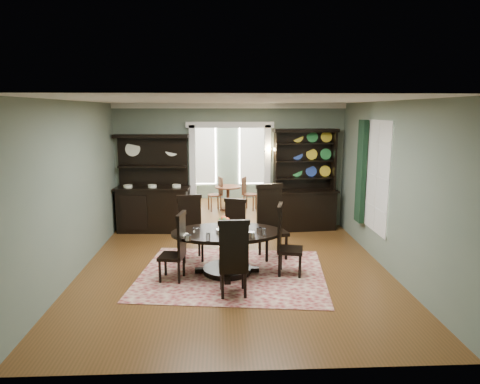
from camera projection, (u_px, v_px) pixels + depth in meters
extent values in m
cube|color=brown|center=(234.00, 271.00, 7.67)|extent=(5.50, 6.00, 0.01)
cube|color=white|center=(234.00, 100.00, 7.11)|extent=(5.50, 6.00, 0.01)
cube|color=slate|center=(73.00, 190.00, 7.27)|extent=(0.01, 6.00, 3.00)
cube|color=slate|center=(390.00, 188.00, 7.52)|extent=(0.01, 6.00, 3.00)
cube|color=slate|center=(243.00, 241.00, 4.45)|extent=(5.50, 0.01, 3.00)
cube|color=slate|center=(154.00, 167.00, 10.25)|extent=(1.85, 0.01, 3.00)
cube|color=slate|center=(305.00, 166.00, 10.42)|extent=(1.85, 0.01, 3.00)
cube|color=slate|center=(230.00, 114.00, 10.10)|extent=(1.80, 0.01, 0.50)
cube|color=silver|center=(230.00, 106.00, 10.01)|extent=(5.50, 0.10, 0.12)
cube|color=brown|center=(229.00, 210.00, 12.33)|extent=(3.50, 3.50, 0.01)
cube|color=white|center=(228.00, 104.00, 11.77)|extent=(3.50, 3.50, 0.01)
cube|color=slate|center=(166.00, 159.00, 11.97)|extent=(0.01, 3.50, 3.00)
cube|color=slate|center=(290.00, 158.00, 12.13)|extent=(0.01, 3.50, 3.00)
cube|color=slate|center=(228.00, 153.00, 13.77)|extent=(3.50, 0.01, 3.00)
cube|color=silver|center=(201.00, 151.00, 13.67)|extent=(1.05, 0.06, 2.20)
cube|color=silver|center=(254.00, 151.00, 13.75)|extent=(1.05, 0.06, 2.20)
cube|color=silver|center=(193.00, 177.00, 10.34)|extent=(0.14, 0.25, 2.50)
cube|color=silver|center=(267.00, 176.00, 10.42)|extent=(0.14, 0.25, 2.50)
cube|color=silver|center=(230.00, 125.00, 10.15)|extent=(2.08, 0.25, 0.14)
cube|color=white|center=(378.00, 177.00, 8.08)|extent=(0.02, 1.10, 2.00)
cube|color=silver|center=(377.00, 177.00, 8.08)|extent=(0.01, 1.22, 2.12)
cube|color=#15311B|center=(361.00, 172.00, 8.75)|extent=(0.10, 0.35, 2.10)
cube|color=gold|center=(270.00, 152.00, 10.23)|extent=(0.08, 0.05, 0.18)
sphere|color=#FFD88C|center=(266.00, 149.00, 10.07)|extent=(0.07, 0.07, 0.07)
sphere|color=#FFD88C|center=(275.00, 149.00, 10.08)|extent=(0.07, 0.07, 0.07)
cube|color=maroon|center=(232.00, 274.00, 7.52)|extent=(3.49, 2.98, 0.01)
ellipsoid|color=black|center=(227.00, 233.00, 7.45)|extent=(1.97, 1.27, 0.05)
cylinder|color=black|center=(227.00, 235.00, 7.45)|extent=(1.84, 1.84, 0.03)
cylinder|color=black|center=(227.00, 252.00, 7.51)|extent=(0.24, 0.24, 0.67)
cylinder|color=black|center=(227.00, 270.00, 7.58)|extent=(0.86, 0.86, 0.10)
cylinder|color=silver|center=(225.00, 231.00, 7.38)|extent=(0.31, 0.31, 0.05)
cube|color=black|center=(192.00, 238.00, 8.15)|extent=(0.52, 0.51, 0.06)
cube|color=black|center=(190.00, 216.00, 8.26)|extent=(0.44, 0.14, 0.75)
cube|color=black|center=(189.00, 197.00, 8.18)|extent=(0.48, 0.17, 0.08)
cylinder|color=black|center=(184.00, 253.00, 7.98)|extent=(0.05, 0.05, 0.44)
cylinder|color=black|center=(202.00, 251.00, 8.07)|extent=(0.05, 0.05, 0.44)
cylinder|color=black|center=(182.00, 247.00, 8.31)|extent=(0.05, 0.05, 0.44)
cylinder|color=black|center=(199.00, 246.00, 8.40)|extent=(0.05, 0.05, 0.44)
cube|color=black|center=(233.00, 238.00, 8.26)|extent=(0.51, 0.49, 0.05)
cube|color=black|center=(235.00, 218.00, 8.36)|extent=(0.40, 0.17, 0.69)
cube|color=black|center=(235.00, 200.00, 8.29)|extent=(0.44, 0.19, 0.07)
cylinder|color=black|center=(223.00, 250.00, 8.19)|extent=(0.04, 0.04, 0.41)
cylinder|color=black|center=(239.00, 251.00, 8.11)|extent=(0.04, 0.04, 0.41)
cylinder|color=black|center=(227.00, 245.00, 8.49)|extent=(0.04, 0.04, 0.41)
cylinder|color=black|center=(243.00, 246.00, 8.41)|extent=(0.04, 0.04, 0.41)
cube|color=black|center=(273.00, 233.00, 8.27)|extent=(0.61, 0.60, 0.07)
cube|color=black|center=(269.00, 208.00, 8.40)|extent=(0.50, 0.18, 0.86)
cube|color=black|center=(269.00, 186.00, 8.32)|extent=(0.55, 0.21, 0.09)
cylinder|color=black|center=(267.00, 249.00, 8.08)|extent=(0.06, 0.06, 0.51)
cylinder|color=black|center=(286.00, 247.00, 8.19)|extent=(0.06, 0.06, 0.51)
cylinder|color=black|center=(260.00, 243.00, 8.45)|extent=(0.06, 0.06, 0.51)
cylinder|color=black|center=(278.00, 241.00, 8.56)|extent=(0.06, 0.06, 0.51)
cube|color=black|center=(172.00, 256.00, 7.19)|extent=(0.46, 0.48, 0.05)
cube|color=black|center=(182.00, 236.00, 7.10)|extent=(0.11, 0.42, 0.71)
cube|color=black|center=(181.00, 215.00, 7.04)|extent=(0.14, 0.46, 0.07)
cylinder|color=black|center=(166.00, 264.00, 7.41)|extent=(0.05, 0.05, 0.42)
cylinder|color=black|center=(160.00, 271.00, 7.09)|extent=(0.05, 0.05, 0.42)
cylinder|color=black|center=(184.00, 265.00, 7.37)|extent=(0.05, 0.05, 0.42)
cylinder|color=black|center=(179.00, 272.00, 7.05)|extent=(0.05, 0.05, 0.42)
cube|color=black|center=(290.00, 250.00, 7.44)|extent=(0.50, 0.52, 0.06)
cube|color=black|center=(280.00, 228.00, 7.39)|extent=(0.14, 0.44, 0.75)
cube|color=black|center=(280.00, 207.00, 7.32)|extent=(0.16, 0.49, 0.08)
cylinder|color=black|center=(300.00, 266.00, 7.28)|extent=(0.05, 0.05, 0.44)
cylinder|color=black|center=(300.00, 259.00, 7.62)|extent=(0.05, 0.05, 0.44)
cylinder|color=black|center=(280.00, 265.00, 7.34)|extent=(0.05, 0.05, 0.44)
cylinder|color=black|center=(281.00, 258.00, 7.67)|extent=(0.05, 0.05, 0.44)
cube|color=black|center=(233.00, 267.00, 6.62)|extent=(0.46, 0.44, 0.06)
cube|color=black|center=(234.00, 248.00, 6.36)|extent=(0.44, 0.07, 0.75)
cube|color=black|center=(234.00, 223.00, 6.29)|extent=(0.48, 0.09, 0.08)
cylinder|color=black|center=(243.00, 276.00, 6.84)|extent=(0.05, 0.05, 0.44)
cylinder|color=black|center=(222.00, 277.00, 6.81)|extent=(0.05, 0.05, 0.44)
cylinder|color=black|center=(245.00, 285.00, 6.50)|extent=(0.05, 0.05, 0.44)
cylinder|color=black|center=(223.00, 286.00, 6.47)|extent=(0.05, 0.05, 0.44)
cube|color=black|center=(153.00, 210.00, 10.14)|extent=(1.66, 0.65, 1.02)
cube|color=black|center=(153.00, 188.00, 10.04)|extent=(1.77, 0.71, 0.05)
cube|color=black|center=(153.00, 161.00, 10.14)|extent=(1.64, 0.17, 1.21)
cube|color=black|center=(153.00, 167.00, 10.06)|extent=(1.60, 0.37, 0.04)
cube|color=black|center=(151.00, 136.00, 9.91)|extent=(1.76, 0.45, 0.08)
cube|color=black|center=(304.00, 210.00, 10.31)|extent=(1.48, 0.65, 0.93)
cube|color=black|center=(305.00, 191.00, 10.22)|extent=(1.59, 0.71, 0.04)
cube|color=black|center=(304.00, 160.00, 10.29)|extent=(1.44, 0.20, 1.40)
cube|color=black|center=(276.00, 161.00, 10.15)|extent=(0.08, 0.27, 1.44)
cube|color=black|center=(334.00, 161.00, 10.22)|extent=(0.08, 0.27, 1.44)
cube|color=black|center=(306.00, 130.00, 10.03)|extent=(1.57, 0.47, 0.08)
cube|color=black|center=(304.00, 178.00, 10.26)|extent=(1.46, 0.40, 0.03)
cube|color=black|center=(305.00, 161.00, 10.18)|extent=(1.46, 0.40, 0.03)
cube|color=black|center=(305.00, 144.00, 10.11)|extent=(1.46, 0.40, 0.03)
cylinder|color=#5A2C19|center=(228.00, 187.00, 12.26)|extent=(0.75, 0.75, 0.04)
cylinder|color=#5A2C19|center=(228.00, 198.00, 12.32)|extent=(0.09, 0.09, 0.65)
cylinder|color=#5A2C19|center=(228.00, 209.00, 12.38)|extent=(0.41, 0.41, 0.06)
cylinder|color=#5A2C19|center=(215.00, 195.00, 12.23)|extent=(0.40, 0.40, 0.04)
cube|color=#5A2C19|center=(221.00, 186.00, 12.25)|extent=(0.13, 0.35, 0.50)
cylinder|color=#5A2C19|center=(209.00, 202.00, 12.36)|extent=(0.04, 0.04, 0.45)
cylinder|color=#5A2C19|center=(211.00, 204.00, 12.10)|extent=(0.04, 0.04, 0.45)
cylinder|color=#5A2C19|center=(218.00, 201.00, 12.45)|extent=(0.04, 0.04, 0.45)
cylinder|color=#5A2C19|center=(221.00, 203.00, 12.19)|extent=(0.04, 0.04, 0.45)
cylinder|color=#5A2C19|center=(250.00, 195.00, 12.31)|extent=(0.40, 0.40, 0.04)
cube|color=#5A2C19|center=(244.00, 186.00, 12.32)|extent=(0.16, 0.35, 0.50)
cylinder|color=#5A2C19|center=(253.00, 204.00, 12.18)|extent=(0.04, 0.04, 0.45)
cylinder|color=#5A2C19|center=(256.00, 202.00, 12.44)|extent=(0.04, 0.04, 0.45)
cylinder|color=#5A2C19|center=(244.00, 203.00, 12.27)|extent=(0.04, 0.04, 0.45)
cylinder|color=#5A2C19|center=(247.00, 201.00, 12.53)|extent=(0.04, 0.04, 0.45)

